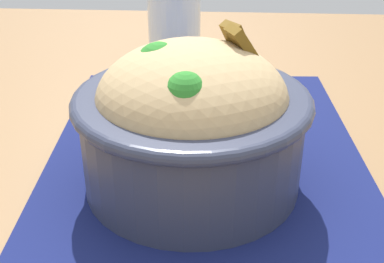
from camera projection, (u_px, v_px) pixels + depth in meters
The scene contains 5 objects.
table at pixel (187, 234), 0.52m from camera, with size 1.09×0.83×0.74m.
placemat at pixel (206, 158), 0.49m from camera, with size 0.41×0.30×0.00m, color #11194C.
bowl at pixel (192, 119), 0.42m from camera, with size 0.20×0.20×0.14m.
fork at pixel (209, 111), 0.57m from camera, with size 0.04×0.14×0.00m.
drinking_glass at pixel (174, 23), 0.73m from camera, with size 0.08×0.08×0.11m.
Camera 1 is at (-0.41, -0.03, 1.00)m, focal length 47.42 mm.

